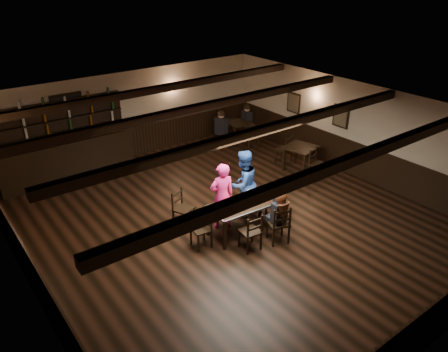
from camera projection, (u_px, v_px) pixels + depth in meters
ground at (229, 221)px, 10.54m from camera, size 10.00×10.00×0.00m
room_shell at (228, 154)px, 9.80m from camera, size 9.02×10.02×2.71m
dining_table at (244, 206)px, 9.81m from camera, size 1.66×0.91×0.75m
chair_near_left at (252, 230)px, 9.24m from camera, size 0.45×0.43×0.88m
chair_near_right at (280, 222)px, 9.47m from camera, size 0.55×0.54×0.93m
chair_end_left at (204, 225)px, 9.43m from camera, size 0.42×0.44×0.86m
chair_end_right at (275, 200)px, 10.36m from camera, size 0.54×0.55×0.92m
chair_far_pushed at (181, 205)px, 10.16m from camera, size 0.54×0.52×0.89m
woman_pink at (222, 196)px, 9.97m from camera, size 0.66×0.52×1.62m
man_blue at (243, 184)px, 10.43m from camera, size 0.89×0.73×1.69m
seated_person at (280, 209)px, 9.40m from camera, size 0.34×0.50×0.82m
cake at (224, 206)px, 9.60m from camera, size 0.30×0.30×0.09m
plate_stack_a at (242, 203)px, 9.65m from camera, size 0.17×0.17×0.16m
plate_stack_b at (250, 196)px, 9.87m from camera, size 0.19×0.19×0.22m
tea_light at (242, 201)px, 9.81m from camera, size 0.05×0.05×0.06m
salt_shaker at (259, 199)px, 9.87m from camera, size 0.03×0.03×0.08m
pepper_shaker at (263, 199)px, 9.89m from camera, size 0.03×0.03×0.08m
drink_glass at (251, 197)px, 9.93m from camera, size 0.07×0.07×0.11m
menu_red at (267, 199)px, 9.96m from camera, size 0.31×0.24×0.00m
menu_blue at (260, 196)px, 10.08m from camera, size 0.41×0.39×0.00m
bar_counter at (65, 153)px, 12.38m from camera, size 3.95×0.70×2.20m
back_table_a at (301, 150)px, 12.81m from camera, size 1.02×1.02×0.75m
back_table_b at (240, 125)px, 14.76m from camera, size 0.95×0.95×0.75m
bg_patron_left at (221, 123)px, 14.30m from camera, size 0.34×0.44×0.81m
bg_patron_right at (247, 116)px, 14.99m from camera, size 0.28×0.41×0.79m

